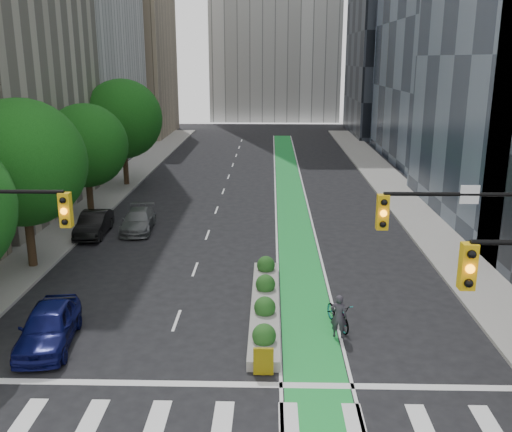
# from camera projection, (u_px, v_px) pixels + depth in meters

# --- Properties ---
(ground) EXTENTS (160.00, 160.00, 0.00)m
(ground) POSITION_uv_depth(u_px,v_px,m) (225.00, 405.00, 18.03)
(ground) COLOR black
(ground) RESTS_ON ground
(sidewalk_left) EXTENTS (3.60, 90.00, 0.15)m
(sidewalk_left) POSITION_uv_depth(u_px,v_px,m) (93.00, 205.00, 42.39)
(sidewalk_left) COLOR gray
(sidewalk_left) RESTS_ON ground
(sidewalk_right) EXTENTS (3.60, 90.00, 0.15)m
(sidewalk_right) POSITION_uv_depth(u_px,v_px,m) (412.00, 207.00, 41.80)
(sidewalk_right) COLOR gray
(sidewalk_right) RESTS_ON ground
(bike_lane_paint) EXTENTS (2.20, 70.00, 0.01)m
(bike_lane_paint) POSITION_uv_depth(u_px,v_px,m) (290.00, 192.00, 46.85)
(bike_lane_paint) COLOR green
(bike_lane_paint) RESTS_ON ground
(building_tan_far) EXTENTS (14.00, 16.00, 26.00)m
(building_tan_far) POSITION_uv_depth(u_px,v_px,m) (117.00, 40.00, 78.63)
(building_tan_far) COLOR tan
(building_tan_far) RESTS_ON ground
(building_dark_end) EXTENTS (14.00, 18.00, 28.00)m
(building_dark_end) POSITION_uv_depth(u_px,v_px,m) (405.00, 33.00, 79.29)
(building_dark_end) COLOR black
(building_dark_end) RESTS_ON ground
(tree_mid) EXTENTS (6.40, 6.40, 8.78)m
(tree_mid) POSITION_uv_depth(u_px,v_px,m) (22.00, 163.00, 28.38)
(tree_mid) COLOR black
(tree_mid) RESTS_ON ground
(tree_midfar) EXTENTS (5.60, 5.60, 7.76)m
(tree_midfar) POSITION_uv_depth(u_px,v_px,m) (86.00, 146.00, 38.18)
(tree_midfar) COLOR black
(tree_midfar) RESTS_ON ground
(tree_far) EXTENTS (6.60, 6.60, 9.00)m
(tree_far) POSITION_uv_depth(u_px,v_px,m) (123.00, 119.00, 47.61)
(tree_far) COLOR black
(tree_far) RESTS_ON ground
(median_planter) EXTENTS (1.20, 10.26, 1.10)m
(median_planter) POSITION_uv_depth(u_px,v_px,m) (265.00, 303.00, 24.68)
(median_planter) COLOR gray
(median_planter) RESTS_ON ground
(bicycle) EXTENTS (1.32, 2.22, 1.10)m
(bicycle) POSITION_uv_depth(u_px,v_px,m) (338.00, 314.00, 23.22)
(bicycle) COLOR gray
(bicycle) RESTS_ON ground
(cyclist) EXTENTS (0.75, 0.61, 1.78)m
(cyclist) POSITION_uv_depth(u_px,v_px,m) (339.00, 316.00, 22.23)
(cyclist) COLOR #34303A
(cyclist) RESTS_ON ground
(parked_car_left_near) EXTENTS (2.47, 4.86, 1.58)m
(parked_car_left_near) POSITION_uv_depth(u_px,v_px,m) (49.00, 326.00, 21.63)
(parked_car_left_near) COLOR #0C0F49
(parked_car_left_near) RESTS_ON ground
(parked_car_left_mid) EXTENTS (1.76, 4.52, 1.47)m
(parked_car_left_mid) POSITION_uv_depth(u_px,v_px,m) (94.00, 224.00, 35.18)
(parked_car_left_mid) COLOR black
(parked_car_left_mid) RESTS_ON ground
(parked_car_left_far) EXTENTS (2.23, 4.73, 1.33)m
(parked_car_left_far) POSITION_uv_depth(u_px,v_px,m) (138.00, 220.00, 36.18)
(parked_car_left_far) COLOR #5A5E5F
(parked_car_left_far) RESTS_ON ground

